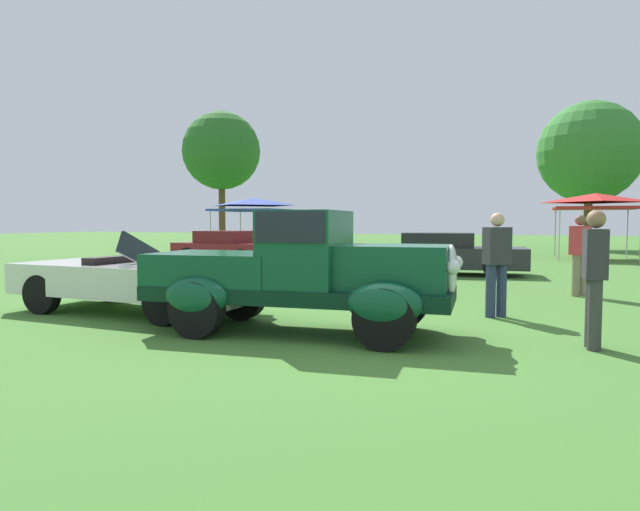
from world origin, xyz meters
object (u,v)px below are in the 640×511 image
feature_pickup_truck (301,271)px  canopy_tent_center_field (596,200)px  canopy_tent_left_field (253,204)px  spectator_between_cars (497,261)px  show_car_charcoal (443,254)px  show_car_burgundy (227,248)px  neighbor_convertible (139,279)px  spectator_far_side (595,274)px  spectator_near_truck (580,252)px

feature_pickup_truck → canopy_tent_center_field: bearing=72.5°
canopy_tent_left_field → spectator_between_cars: bearing=-51.6°
feature_pickup_truck → show_car_charcoal: bearing=85.6°
show_car_burgundy → canopy_tent_left_field: bearing=110.0°
neighbor_convertible → feature_pickup_truck: bearing=-11.5°
neighbor_convertible → spectator_between_cars: spectator_between_cars is taller
spectator_between_cars → canopy_tent_center_field: 16.30m
show_car_charcoal → spectator_far_side: (2.99, -9.09, 0.31)m
feature_pickup_truck → show_car_charcoal: feature_pickup_truck is taller
neighbor_convertible → show_car_burgundy: (-3.64, 9.45, 0.02)m
spectator_between_cars → spectator_far_side: size_ratio=1.00×
canopy_tent_left_field → feature_pickup_truck: bearing=-61.3°
neighbor_convertible → canopy_tent_left_field: canopy_tent_left_field is taller
canopy_tent_left_field → canopy_tent_center_field: bearing=2.7°
neighbor_convertible → spectator_between_cars: 5.98m
spectator_far_side → show_car_burgundy: bearing=137.2°
spectator_far_side → canopy_tent_left_field: 21.72m
feature_pickup_truck → spectator_near_truck: size_ratio=2.58×
spectator_far_side → canopy_tent_center_field: bearing=83.6°
show_car_burgundy → spectator_near_truck: size_ratio=2.39×
show_car_charcoal → spectator_between_cars: (1.78, -7.15, 0.31)m
spectator_near_truck → canopy_tent_left_field: bearing=138.7°
show_car_burgundy → show_car_charcoal: same height
canopy_tent_center_field → spectator_near_truck: bearing=-97.7°
neighbor_convertible → spectator_between_cars: size_ratio=2.58×
feature_pickup_truck → spectator_between_cars: feature_pickup_truck is taller
neighbor_convertible → spectator_near_truck: spectator_near_truck is taller
spectator_between_cars → show_car_charcoal: bearing=104.0°
show_car_burgundy → canopy_tent_left_field: (-2.67, 7.33, 1.83)m
show_car_charcoal → canopy_tent_left_field: (-10.28, 8.05, 1.82)m
show_car_charcoal → canopy_tent_center_field: (4.99, 8.76, 1.82)m
show_car_burgundy → feature_pickup_truck: bearing=-55.7°
spectator_between_cars → canopy_tent_center_field: bearing=78.6°
neighbor_convertible → spectator_near_truck: 8.74m
spectator_far_side → canopy_tent_center_field: (2.01, 17.85, 1.51)m
spectator_between_cars → spectator_far_side: 2.29m
neighbor_convertible → show_car_burgundy: bearing=111.0°
feature_pickup_truck → show_car_charcoal: 9.43m
feature_pickup_truck → show_car_charcoal: (0.72, 9.40, -0.26)m
spectator_far_side → canopy_tent_left_field: bearing=127.7°
feature_pickup_truck → canopy_tent_center_field: size_ratio=1.39×
spectator_far_side → neighbor_convertible: bearing=177.1°
canopy_tent_left_field → canopy_tent_center_field: same height
neighbor_convertible → spectator_far_side: spectator_far_side is taller
show_car_charcoal → canopy_tent_left_field: 13.18m
show_car_burgundy → canopy_tent_left_field: size_ratio=1.21×
canopy_tent_center_field → spectator_far_side: bearing=-96.4°
spectator_near_truck → neighbor_convertible: bearing=-146.3°
show_car_burgundy → spectator_between_cars: 12.25m
show_car_charcoal → canopy_tent_center_field: 10.25m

